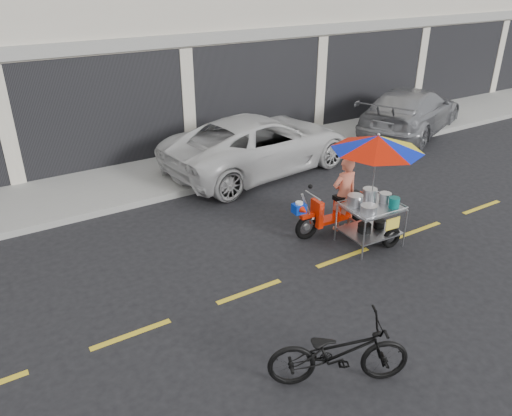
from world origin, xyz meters
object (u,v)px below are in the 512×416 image
white_pickup (260,143)px  near_bicycle (339,352)px  food_vendor_rig (363,172)px  silver_pickup (411,111)px

white_pickup → near_bicycle: bearing=148.2°
near_bicycle → white_pickup: bearing=2.3°
white_pickup → food_vendor_rig: 4.12m
white_pickup → near_bicycle: white_pickup is taller
white_pickup → food_vendor_rig: size_ratio=2.37×
near_bicycle → food_vendor_rig: size_ratio=0.83×
food_vendor_rig → white_pickup: bearing=88.9°
silver_pickup → near_bicycle: bearing=105.4°
food_vendor_rig → near_bicycle: bearing=-133.0°
near_bicycle → food_vendor_rig: bearing=-19.1°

